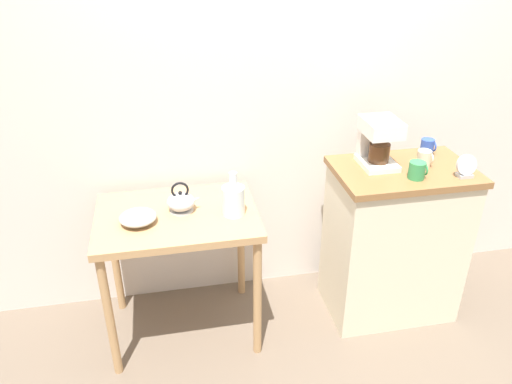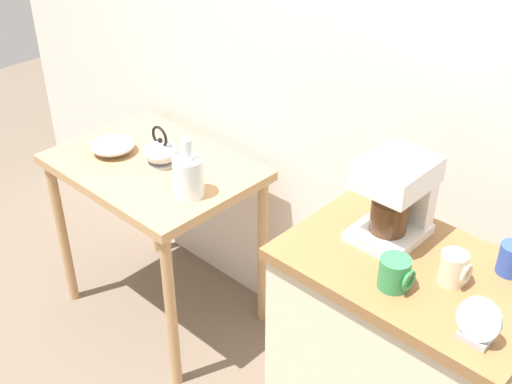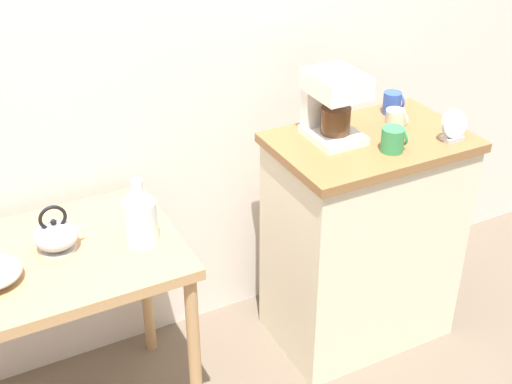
{
  "view_description": "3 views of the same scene",
  "coord_description": "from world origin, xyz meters",
  "px_view_note": "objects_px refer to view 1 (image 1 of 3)",
  "views": [
    {
      "loc": [
        -0.68,
        -2.23,
        2.08
      ],
      "look_at": [
        -0.25,
        -0.07,
        0.9
      ],
      "focal_mm": 35.21,
      "sensor_mm": 36.0,
      "label": 1
    },
    {
      "loc": [
        1.22,
        -1.35,
        2.07
      ],
      "look_at": [
        -0.05,
        -0.0,
        0.9
      ],
      "focal_mm": 45.48,
      "sensor_mm": 36.0,
      "label": 2
    },
    {
      "loc": [
        -0.9,
        -1.91,
        2.09
      ],
      "look_at": [
        0.04,
        -0.1,
        0.88
      ],
      "focal_mm": 48.79,
      "sensor_mm": 36.0,
      "label": 3
    }
  ],
  "objects_px": {
    "glass_carafe_vase": "(233,200)",
    "coffee_maker": "(378,140)",
    "mug_blue": "(428,147)",
    "mug_tall_green": "(417,170)",
    "teakettle": "(181,202)",
    "mug_small_cream": "(424,159)",
    "table_clock": "(466,167)",
    "bowl_stoneware": "(138,217)"
  },
  "relations": [
    {
      "from": "glass_carafe_vase",
      "to": "mug_small_cream",
      "type": "xyz_separation_m",
      "value": [
        1.04,
        0.03,
        0.12
      ]
    },
    {
      "from": "teakettle",
      "to": "glass_carafe_vase",
      "type": "distance_m",
      "value": 0.27
    },
    {
      "from": "glass_carafe_vase",
      "to": "mug_small_cream",
      "type": "relative_size",
      "value": 2.54
    },
    {
      "from": "mug_blue",
      "to": "table_clock",
      "type": "height_order",
      "value": "table_clock"
    },
    {
      "from": "mug_blue",
      "to": "table_clock",
      "type": "relative_size",
      "value": 0.75
    },
    {
      "from": "teakettle",
      "to": "mug_tall_green",
      "type": "xyz_separation_m",
      "value": [
        1.19,
        -0.18,
        0.15
      ]
    },
    {
      "from": "teakettle",
      "to": "mug_blue",
      "type": "distance_m",
      "value": 1.4
    },
    {
      "from": "bowl_stoneware",
      "to": "table_clock",
      "type": "height_order",
      "value": "table_clock"
    },
    {
      "from": "glass_carafe_vase",
      "to": "table_clock",
      "type": "height_order",
      "value": "table_clock"
    },
    {
      "from": "coffee_maker",
      "to": "mug_tall_green",
      "type": "distance_m",
      "value": 0.26
    },
    {
      "from": "teakettle",
      "to": "mug_blue",
      "type": "xyz_separation_m",
      "value": [
        1.39,
        0.09,
        0.15
      ]
    },
    {
      "from": "table_clock",
      "to": "teakettle",
      "type": "bearing_deg",
      "value": 171.73
    },
    {
      "from": "bowl_stoneware",
      "to": "mug_tall_green",
      "type": "xyz_separation_m",
      "value": [
        1.41,
        -0.1,
        0.17
      ]
    },
    {
      "from": "coffee_maker",
      "to": "teakettle",
      "type": "bearing_deg",
      "value": -178.55
    },
    {
      "from": "coffee_maker",
      "to": "mug_tall_green",
      "type": "bearing_deg",
      "value": -56.14
    },
    {
      "from": "teakettle",
      "to": "coffee_maker",
      "type": "bearing_deg",
      "value": 1.45
    },
    {
      "from": "teakettle",
      "to": "glass_carafe_vase",
      "type": "xyz_separation_m",
      "value": [
        0.26,
        -0.08,
        0.03
      ]
    },
    {
      "from": "mug_small_cream",
      "to": "table_clock",
      "type": "height_order",
      "value": "table_clock"
    },
    {
      "from": "mug_tall_green",
      "to": "teakettle",
      "type": "bearing_deg",
      "value": 171.55
    },
    {
      "from": "coffee_maker",
      "to": "mug_blue",
      "type": "distance_m",
      "value": 0.36
    },
    {
      "from": "table_clock",
      "to": "mug_small_cream",
      "type": "bearing_deg",
      "value": 133.45
    },
    {
      "from": "bowl_stoneware",
      "to": "coffee_maker",
      "type": "height_order",
      "value": "coffee_maker"
    },
    {
      "from": "teakettle",
      "to": "coffee_maker",
      "type": "relative_size",
      "value": 0.67
    },
    {
      "from": "teakettle",
      "to": "coffee_maker",
      "type": "distance_m",
      "value": 1.08
    },
    {
      "from": "coffee_maker",
      "to": "mug_small_cream",
      "type": "bearing_deg",
      "value": -18.46
    },
    {
      "from": "bowl_stoneware",
      "to": "mug_small_cream",
      "type": "relative_size",
      "value": 2.01
    },
    {
      "from": "teakettle",
      "to": "glass_carafe_vase",
      "type": "bearing_deg",
      "value": -17.63
    },
    {
      "from": "bowl_stoneware",
      "to": "teakettle",
      "type": "bearing_deg",
      "value": 19.88
    },
    {
      "from": "teakettle",
      "to": "mug_small_cream",
      "type": "relative_size",
      "value": 1.91
    },
    {
      "from": "glass_carafe_vase",
      "to": "coffee_maker",
      "type": "bearing_deg",
      "value": 7.78
    },
    {
      "from": "mug_small_cream",
      "to": "mug_tall_green",
      "type": "height_order",
      "value": "mug_small_cream"
    },
    {
      "from": "mug_blue",
      "to": "mug_tall_green",
      "type": "distance_m",
      "value": 0.33
    },
    {
      "from": "mug_small_cream",
      "to": "mug_blue",
      "type": "bearing_deg",
      "value": 56.41
    },
    {
      "from": "glass_carafe_vase",
      "to": "coffee_maker",
      "type": "height_order",
      "value": "coffee_maker"
    },
    {
      "from": "glass_carafe_vase",
      "to": "mug_tall_green",
      "type": "xyz_separation_m",
      "value": [
        0.93,
        -0.09,
        0.12
      ]
    },
    {
      "from": "coffee_maker",
      "to": "mug_tall_green",
      "type": "xyz_separation_m",
      "value": [
        0.14,
        -0.2,
        -0.1
      ]
    },
    {
      "from": "mug_small_cream",
      "to": "table_clock",
      "type": "bearing_deg",
      "value": -46.55
    },
    {
      "from": "teakettle",
      "to": "mug_blue",
      "type": "relative_size",
      "value": 1.94
    },
    {
      "from": "mug_small_cream",
      "to": "teakettle",
      "type": "bearing_deg",
      "value": 177.64
    },
    {
      "from": "teakettle",
      "to": "table_clock",
      "type": "relative_size",
      "value": 1.45
    },
    {
      "from": "coffee_maker",
      "to": "mug_small_cream",
      "type": "distance_m",
      "value": 0.27
    },
    {
      "from": "glass_carafe_vase",
      "to": "mug_tall_green",
      "type": "height_order",
      "value": "mug_tall_green"
    }
  ]
}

